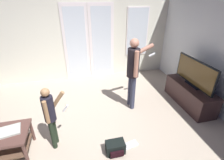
{
  "coord_description": "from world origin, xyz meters",
  "views": [
    {
      "loc": [
        0.12,
        -2.3,
        2.31
      ],
      "look_at": [
        0.72,
        0.21,
        0.98
      ],
      "focal_mm": 26.43,
      "sensor_mm": 36.0,
      "label": 1
    }
  ],
  "objects_px": {
    "tv_stand": "(190,95)",
    "flat_screen_tv": "(195,73)",
    "laptop_closed": "(8,131)",
    "person_child": "(50,113)",
    "person_adult": "(134,68)",
    "loose_keyboard": "(126,146)",
    "backpack": "(115,148)"
  },
  "relations": [
    {
      "from": "backpack",
      "to": "person_adult",
      "type": "bearing_deg",
      "value": 59.44
    },
    {
      "from": "tv_stand",
      "to": "flat_screen_tv",
      "type": "height_order",
      "value": "flat_screen_tv"
    },
    {
      "from": "person_adult",
      "to": "person_child",
      "type": "distance_m",
      "value": 1.83
    },
    {
      "from": "loose_keyboard",
      "to": "laptop_closed",
      "type": "xyz_separation_m",
      "value": [
        -1.8,
        0.32,
        0.46
      ]
    },
    {
      "from": "tv_stand",
      "to": "person_adult",
      "type": "bearing_deg",
      "value": 169.87
    },
    {
      "from": "flat_screen_tv",
      "to": "laptop_closed",
      "type": "bearing_deg",
      "value": -171.27
    },
    {
      "from": "tv_stand",
      "to": "backpack",
      "type": "height_order",
      "value": "tv_stand"
    },
    {
      "from": "flat_screen_tv",
      "to": "loose_keyboard",
      "type": "relative_size",
      "value": 2.57
    },
    {
      "from": "flat_screen_tv",
      "to": "person_adult",
      "type": "distance_m",
      "value": 1.36
    },
    {
      "from": "person_child",
      "to": "loose_keyboard",
      "type": "bearing_deg",
      "value": -16.48
    },
    {
      "from": "person_adult",
      "to": "laptop_closed",
      "type": "bearing_deg",
      "value": -160.9
    },
    {
      "from": "tv_stand",
      "to": "flat_screen_tv",
      "type": "bearing_deg",
      "value": 114.54
    },
    {
      "from": "flat_screen_tv",
      "to": "tv_stand",
      "type": "bearing_deg",
      "value": -65.46
    },
    {
      "from": "person_adult",
      "to": "backpack",
      "type": "height_order",
      "value": "person_adult"
    },
    {
      "from": "backpack",
      "to": "laptop_closed",
      "type": "bearing_deg",
      "value": 166.93
    },
    {
      "from": "person_adult",
      "to": "loose_keyboard",
      "type": "height_order",
      "value": "person_adult"
    },
    {
      "from": "tv_stand",
      "to": "loose_keyboard",
      "type": "distance_m",
      "value": 2.03
    },
    {
      "from": "tv_stand",
      "to": "person_adult",
      "type": "height_order",
      "value": "person_adult"
    },
    {
      "from": "loose_keyboard",
      "to": "laptop_closed",
      "type": "distance_m",
      "value": 1.88
    },
    {
      "from": "flat_screen_tv",
      "to": "person_child",
      "type": "bearing_deg",
      "value": -169.88
    },
    {
      "from": "flat_screen_tv",
      "to": "laptop_closed",
      "type": "height_order",
      "value": "flat_screen_tv"
    },
    {
      "from": "backpack",
      "to": "laptop_closed",
      "type": "relative_size",
      "value": 0.87
    },
    {
      "from": "person_child",
      "to": "laptop_closed",
      "type": "bearing_deg",
      "value": -177.82
    },
    {
      "from": "person_adult",
      "to": "flat_screen_tv",
      "type": "bearing_deg",
      "value": -9.99
    },
    {
      "from": "tv_stand",
      "to": "backpack",
      "type": "bearing_deg",
      "value": -155.48
    },
    {
      "from": "tv_stand",
      "to": "flat_screen_tv",
      "type": "distance_m",
      "value": 0.55
    },
    {
      "from": "person_adult",
      "to": "laptop_closed",
      "type": "distance_m",
      "value": 2.46
    },
    {
      "from": "backpack",
      "to": "loose_keyboard",
      "type": "height_order",
      "value": "backpack"
    },
    {
      "from": "flat_screen_tv",
      "to": "person_child",
      "type": "xyz_separation_m",
      "value": [
        -2.97,
        -0.53,
        -0.13
      ]
    },
    {
      "from": "laptop_closed",
      "to": "person_child",
      "type": "bearing_deg",
      "value": -9.62
    },
    {
      "from": "tv_stand",
      "to": "laptop_closed",
      "type": "bearing_deg",
      "value": -171.33
    },
    {
      "from": "person_child",
      "to": "laptop_closed",
      "type": "xyz_separation_m",
      "value": [
        -0.64,
        -0.02,
        -0.2
      ]
    }
  ]
}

